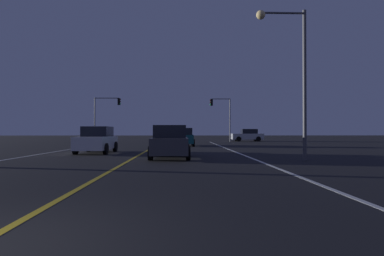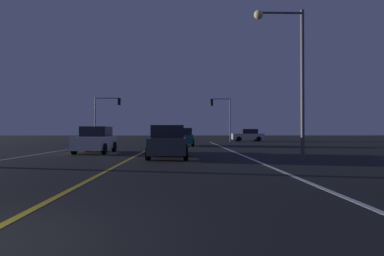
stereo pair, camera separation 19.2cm
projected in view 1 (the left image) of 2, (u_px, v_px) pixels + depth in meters
The scene contains 10 objects.
lane_edge_right at pixel (241, 154), 19.40m from camera, with size 0.16×43.50×0.01m, color silver.
lane_edge_left at pixel (38, 154), 19.01m from camera, with size 0.16×43.50×0.01m, color silver.
lane_center_divider at pixel (141, 154), 19.21m from camera, with size 0.16×43.50×0.01m, color gold.
car_lead_same_lane at pixel (170, 142), 16.50m from camera, with size 2.02×4.30×1.70m.
car_ahead_far at pixel (184, 137), 30.18m from camera, with size 2.02×4.30×1.70m.
car_oncoming at pixel (97, 140), 20.41m from camera, with size 2.02×4.30×1.70m.
car_crossing_side at pixel (248, 135), 43.96m from camera, with size 4.30×2.02×1.70m.
traffic_light_near_right at pixel (221, 110), 41.73m from camera, with size 2.74×0.36×5.70m.
traffic_light_near_left at pixel (107, 109), 41.26m from camera, with size 3.44×0.36×5.76m.
street_lamp_right_near at pixel (292, 63), 15.21m from camera, with size 2.42×0.44×7.23m.
Camera 1 is at (2.51, -3.56, 1.40)m, focal length 29.69 mm.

